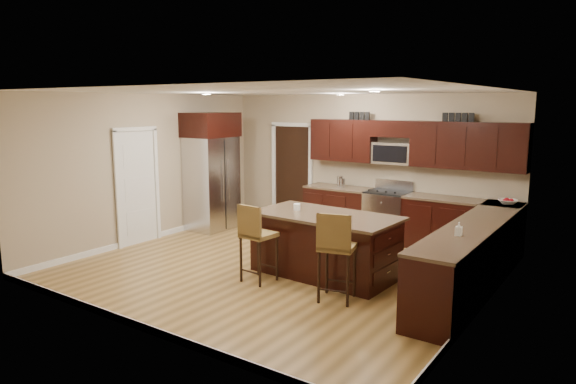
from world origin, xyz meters
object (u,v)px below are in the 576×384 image
Objects in this scene: stool_right at (336,246)px; refrigerator at (211,170)px; range at (387,215)px; island at (325,247)px; stool_left at (255,234)px.

refrigerator reaches higher than stool_right.
range is 3.58m from refrigerator.
stool_right is (0.70, -3.20, 0.26)m from range.
refrigerator is at bearing -160.32° from range.
island is 1.94× the size of stool_left.
stool_right reaches higher than range.
refrigerator is at bearing 147.77° from stool_left.
stool_left is (-0.64, -0.85, 0.28)m from island.
range is 0.51× the size of island.
island is at bearing 113.32° from stool_right.
range is 3.29m from stool_right.
island is at bearing 57.59° from stool_left.
range is at bearing 87.82° from stool_right.
refrigerator reaches higher than island.
island is (0.04, -2.35, -0.04)m from range.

